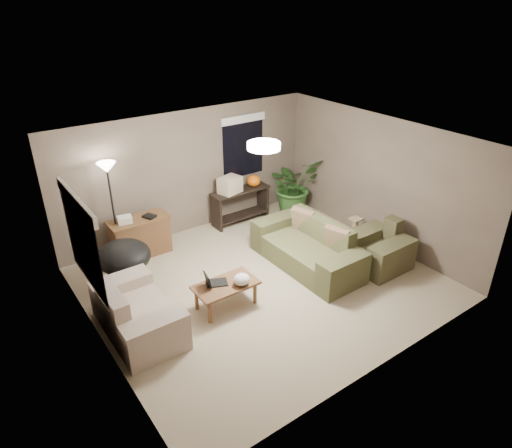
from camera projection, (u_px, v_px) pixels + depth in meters
room_shell at (263, 218)px, 7.31m from camera, size 5.50×5.50×5.50m
main_sofa at (308, 250)px, 8.27m from camera, size 0.95×2.20×0.85m
throw_pillows at (320, 229)px, 8.24m from camera, size 0.36×1.40×0.47m
loveseat at (136, 315)px, 6.62m from camera, size 0.90×1.60×0.85m
armchair at (378, 251)px, 8.25m from camera, size 0.95×1.00×0.85m
coffee_table at (226, 287)px, 7.13m from camera, size 1.00×0.55×0.42m
laptop at (213, 281)px, 7.06m from camera, size 0.41×0.34×0.24m
plastic_bag at (242, 279)px, 7.06m from camera, size 0.32×0.31×0.18m
desk at (141, 237)px, 8.56m from camera, size 1.10×0.50×0.75m
desk_papers at (130, 219)px, 8.27m from camera, size 0.72×0.31×0.12m
console_table at (240, 203)px, 9.76m from camera, size 1.30×0.40×0.75m
pumpkin at (254, 181)px, 9.74m from camera, size 0.33×0.33×0.24m
cardboard_box at (230, 185)px, 9.41m from camera, size 0.51×0.43×0.33m
papasan_chair at (124, 261)px, 7.63m from camera, size 1.06×1.06×0.80m
floor_lamp at (108, 180)px, 7.83m from camera, size 0.32×0.32×1.91m
ceiling_fixture at (264, 146)px, 6.77m from camera, size 0.50×0.50×0.10m
houseplant at (293, 191)px, 10.23m from camera, size 1.12×1.24×0.97m
cat_scratching_post at (355, 231)px, 9.10m from camera, size 0.32×0.32×0.50m
window_left at (80, 227)px, 5.87m from camera, size 0.05×1.56×1.33m
window_back at (243, 136)px, 9.53m from camera, size 1.06×0.05×1.33m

